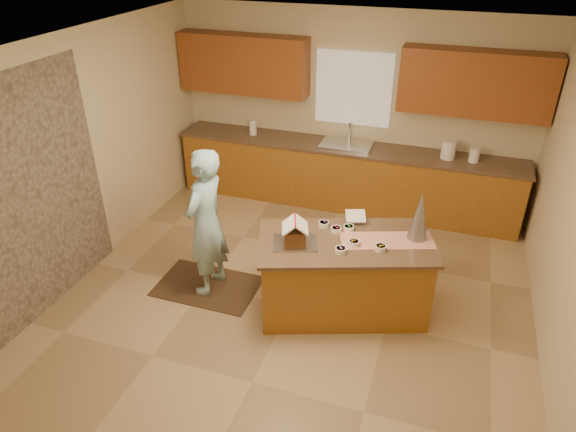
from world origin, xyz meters
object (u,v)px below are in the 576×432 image
object	(u,v)px
tinsel_tree	(420,216)
gingerbread_house	(295,233)
island_base	(343,277)
boy	(206,223)

from	to	relation	value
tinsel_tree	gingerbread_house	world-z (taller)	tinsel_tree
gingerbread_house	island_base	bearing A→B (deg)	24.41
tinsel_tree	boy	world-z (taller)	boy
island_base	tinsel_tree	size ratio (longest dim) A/B	3.27
tinsel_tree	gingerbread_house	distance (m)	1.25
island_base	gingerbread_house	distance (m)	0.76
island_base	gingerbread_house	xyz separation A→B (m)	(-0.47, -0.21, 0.57)
boy	gingerbread_house	xyz separation A→B (m)	(1.02, -0.08, 0.12)
tinsel_tree	boy	size ratio (longest dim) A/B	0.30
island_base	boy	bearing A→B (deg)	165.66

